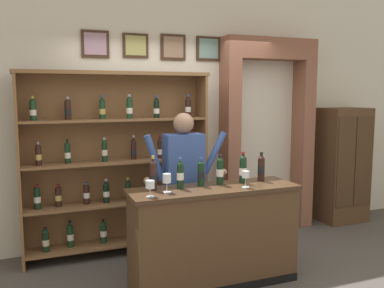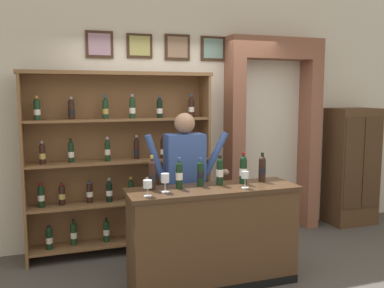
% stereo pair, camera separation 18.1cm
% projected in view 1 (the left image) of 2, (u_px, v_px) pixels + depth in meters
% --- Properties ---
extents(ground_plane, '(14.00, 14.00, 0.02)m').
position_uv_depth(ground_plane, '(216.00, 284.00, 4.07)').
color(ground_plane, '#47423D').
extents(back_wall, '(12.00, 0.19, 3.35)m').
position_uv_depth(back_wall, '(168.00, 107.00, 5.24)').
color(back_wall, beige).
rests_on(back_wall, ground).
extents(wine_shelf, '(2.14, 0.36, 2.09)m').
position_uv_depth(wine_shelf, '(117.00, 160.00, 4.73)').
color(wine_shelf, brown).
rests_on(wine_shelf, ground).
extents(archway_doorway, '(1.32, 0.45, 2.57)m').
position_uv_depth(archway_doorway, '(264.00, 125.00, 5.63)').
color(archway_doorway, brown).
rests_on(archway_doorway, ground).
extents(side_cabinet, '(0.65, 0.47, 1.65)m').
position_uv_depth(side_cabinet, '(343.00, 165.00, 5.97)').
color(side_cabinet, '#4C331E').
rests_on(side_cabinet, ground).
extents(tasting_counter, '(1.65, 0.51, 0.96)m').
position_uv_depth(tasting_counter, '(214.00, 236.00, 4.00)').
color(tasting_counter, '#4C331E').
rests_on(tasting_counter, ground).
extents(shopkeeper, '(0.94, 0.22, 1.65)m').
position_uv_depth(shopkeeper, '(184.00, 173.00, 4.35)').
color(shopkeeper, '#2D3347').
rests_on(shopkeeper, ground).
extents(tasting_bottle_vin_santo, '(0.07, 0.07, 0.32)m').
position_uv_depth(tasting_bottle_vin_santo, '(153.00, 175.00, 3.82)').
color(tasting_bottle_vin_santo, black).
rests_on(tasting_bottle_vin_santo, tasting_counter).
extents(tasting_bottle_chianti, '(0.07, 0.07, 0.29)m').
position_uv_depth(tasting_bottle_chianti, '(180.00, 174.00, 3.87)').
color(tasting_bottle_chianti, black).
rests_on(tasting_bottle_chianti, tasting_counter).
extents(tasting_bottle_bianco, '(0.07, 0.07, 0.27)m').
position_uv_depth(tasting_bottle_bianco, '(201.00, 173.00, 3.99)').
color(tasting_bottle_bianco, black).
rests_on(tasting_bottle_bianco, tasting_counter).
extents(tasting_bottle_riserva, '(0.07, 0.07, 0.30)m').
position_uv_depth(tasting_bottle_riserva, '(220.00, 170.00, 4.04)').
color(tasting_bottle_riserva, black).
rests_on(tasting_bottle_riserva, tasting_counter).
extents(tasting_bottle_rosso, '(0.07, 0.07, 0.31)m').
position_uv_depth(tasting_bottle_rosso, '(243.00, 169.00, 4.11)').
color(tasting_bottle_rosso, black).
rests_on(tasting_bottle_rosso, tasting_counter).
extents(tasting_bottle_prosecco, '(0.07, 0.07, 0.30)m').
position_uv_depth(tasting_bottle_prosecco, '(261.00, 168.00, 4.22)').
color(tasting_bottle_prosecco, black).
rests_on(tasting_bottle_prosecco, tasting_counter).
extents(wine_glass_right, '(0.07, 0.07, 0.16)m').
position_uv_depth(wine_glass_right, '(246.00, 176.00, 3.92)').
color(wine_glass_right, silver).
rests_on(wine_glass_right, tasting_counter).
extents(wine_glass_left, '(0.08, 0.08, 0.17)m').
position_uv_depth(wine_glass_left, '(167.00, 179.00, 3.72)').
color(wine_glass_left, silver).
rests_on(wine_glass_left, tasting_counter).
extents(wine_glass_spare, '(0.08, 0.08, 0.14)m').
position_uv_depth(wine_glass_spare, '(150.00, 185.00, 3.57)').
color(wine_glass_spare, silver).
rests_on(wine_glass_spare, tasting_counter).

